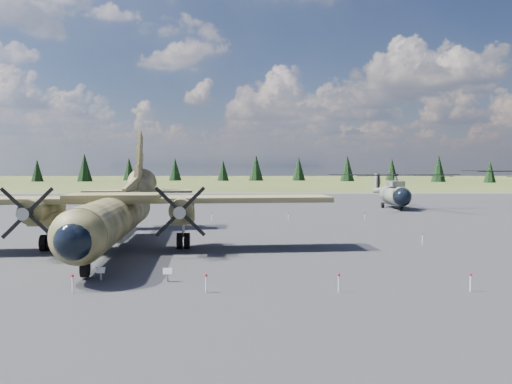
{
  "coord_description": "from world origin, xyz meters",
  "views": [
    {
      "loc": [
        3.97,
        -35.76,
        5.72
      ],
      "look_at": [
        4.44,
        2.0,
        3.75
      ],
      "focal_mm": 35.0,
      "sensor_mm": 36.0,
      "label": 1
    }
  ],
  "objects": [
    {
      "name": "ground",
      "position": [
        0.0,
        0.0,
        0.0
      ],
      "size": [
        500.0,
        500.0,
        0.0
      ],
      "primitive_type": "plane",
      "color": "brown",
      "rests_on": "ground"
    },
    {
      "name": "apron",
      "position": [
        0.0,
        10.0,
        0.0
      ],
      "size": [
        120.0,
        120.0,
        0.04
      ],
      "primitive_type": "cube",
      "color": "#5B5C60",
      "rests_on": "ground"
    },
    {
      "name": "transport_plane",
      "position": [
        -5.19,
        -1.31,
        2.77
      ],
      "size": [
        29.34,
        26.58,
        9.66
      ],
      "rotation": [
        0.0,
        0.0,
        0.09
      ],
      "color": "#404123",
      "rests_on": "ground"
    },
    {
      "name": "helicopter_near",
      "position": [
        23.34,
        30.5,
        3.3
      ],
      "size": [
        18.69,
        21.81,
        4.66
      ],
      "rotation": [
        0.0,
        0.0,
        -0.02
      ],
      "color": "slate",
      "rests_on": "ground"
    },
    {
      "name": "info_placard_left",
      "position": [
        -3.48,
        -11.01,
        0.45
      ],
      "size": [
        0.44,
        0.21,
        0.67
      ],
      "rotation": [
        0.0,
        0.0,
        -0.07
      ],
      "color": "gray",
      "rests_on": "ground"
    },
    {
      "name": "info_placard_right",
      "position": [
        -0.1,
        -11.35,
        0.46
      ],
      "size": [
        0.47,
        0.27,
        0.7
      ],
      "rotation": [
        0.0,
        0.0,
        0.21
      ],
      "color": "gray",
      "rests_on": "ground"
    },
    {
      "name": "barrier_fence",
      "position": [
        -0.46,
        -0.08,
        0.51
      ],
      "size": [
        33.12,
        29.62,
        0.85
      ],
      "color": "white",
      "rests_on": "ground"
    },
    {
      "name": "treeline",
      "position": [
        6.34,
        0.25,
        4.76
      ],
      "size": [
        337.89,
        341.34,
        10.99
      ],
      "color": "black",
      "rests_on": "ground"
    }
  ]
}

